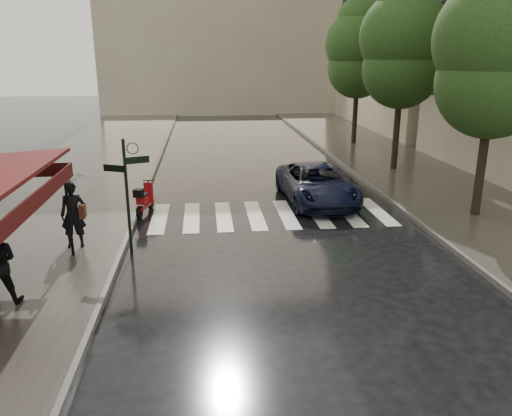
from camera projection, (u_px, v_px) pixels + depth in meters
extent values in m
plane|color=black|center=(171.00, 304.00, 10.66)|extent=(120.00, 120.00, 0.00)
cube|color=#38332D|center=(81.00, 177.00, 21.60)|extent=(6.00, 60.00, 0.12)
cube|color=#38332D|center=(409.00, 169.00, 23.09)|extent=(5.50, 60.00, 0.12)
cube|color=#595651|center=(153.00, 175.00, 21.91)|extent=(0.12, 60.00, 0.16)
cube|color=#595651|center=(350.00, 170.00, 22.81)|extent=(0.12, 60.00, 0.16)
cube|color=silver|center=(159.00, 218.00, 16.30)|extent=(0.50, 3.20, 0.01)
cube|color=silver|center=(192.00, 217.00, 16.40)|extent=(0.50, 3.20, 0.01)
cube|color=silver|center=(224.00, 216.00, 16.51)|extent=(0.50, 3.20, 0.01)
cube|color=silver|center=(255.00, 215.00, 16.62)|extent=(0.50, 3.20, 0.01)
cube|color=silver|center=(286.00, 214.00, 16.72)|extent=(0.50, 3.20, 0.01)
cube|color=silver|center=(317.00, 213.00, 16.83)|extent=(0.50, 3.20, 0.01)
cube|color=silver|center=(347.00, 212.00, 16.93)|extent=(0.50, 3.20, 0.01)
cube|color=silver|center=(377.00, 211.00, 17.04)|extent=(0.50, 3.20, 0.01)
cube|color=#4E0B13|center=(25.00, 210.00, 9.25)|extent=(0.04, 7.00, 0.35)
cylinder|color=black|center=(69.00, 212.00, 12.63)|extent=(0.07, 0.07, 2.35)
cylinder|color=black|center=(127.00, 198.00, 12.94)|extent=(0.08, 0.08, 3.10)
cube|color=black|center=(137.00, 160.00, 12.68)|extent=(0.62, 0.26, 0.18)
cube|color=black|center=(114.00, 168.00, 12.68)|extent=(0.56, 0.29, 0.18)
cylinder|color=black|center=(483.00, 150.00, 15.73)|extent=(0.28, 0.28, 4.26)
sphere|color=#173613|center=(492.00, 83.00, 15.13)|extent=(3.40, 3.40, 3.40)
sphere|color=#173613|center=(498.00, 38.00, 14.75)|extent=(3.80, 3.80, 3.80)
cylinder|color=black|center=(397.00, 119.00, 22.35)|extent=(0.28, 0.28, 4.48)
sphere|color=#173613|center=(401.00, 69.00, 21.71)|extent=(3.40, 3.40, 3.40)
sphere|color=#173613|center=(404.00, 36.00, 21.32)|extent=(3.80, 3.80, 3.80)
sphere|color=#173613|center=(407.00, 4.00, 20.94)|extent=(2.60, 2.60, 2.60)
cylinder|color=black|center=(355.00, 106.00, 29.04)|extent=(0.28, 0.28, 4.37)
sphere|color=#173613|center=(358.00, 68.00, 28.42)|extent=(3.40, 3.40, 3.40)
sphere|color=#173613|center=(359.00, 44.00, 28.04)|extent=(3.80, 3.80, 3.80)
sphere|color=#173613|center=(360.00, 20.00, 27.67)|extent=(2.60, 2.60, 2.60)
imported|color=black|center=(73.00, 215.00, 13.32)|extent=(0.68, 0.47, 1.80)
imported|color=black|center=(69.00, 173.00, 12.99)|extent=(1.13, 1.15, 0.98)
cube|color=#462012|center=(83.00, 211.00, 13.33)|extent=(0.16, 0.34, 0.38)
cylinder|color=black|center=(139.00, 212.00, 16.20)|extent=(0.18, 0.44, 0.43)
cylinder|color=black|center=(151.00, 203.00, 17.28)|extent=(0.18, 0.44, 0.43)
cube|color=maroon|center=(145.00, 205.00, 16.74)|extent=(0.51, 1.20, 0.09)
cube|color=maroon|center=(142.00, 199.00, 16.45)|extent=(0.38, 0.55, 0.25)
cube|color=maroon|center=(149.00, 192.00, 17.03)|extent=(0.31, 0.17, 0.68)
cylinder|color=black|center=(149.00, 181.00, 17.00)|extent=(0.41, 0.12, 0.03)
cube|color=black|center=(138.00, 193.00, 16.04)|extent=(0.34, 0.33, 0.25)
imported|color=black|center=(317.00, 184.00, 17.95)|extent=(2.47, 4.95, 1.35)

